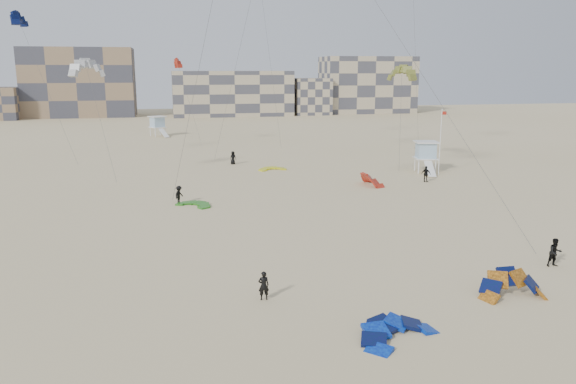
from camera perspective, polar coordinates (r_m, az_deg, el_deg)
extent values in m
plane|color=beige|center=(30.17, 2.79, -11.82)|extent=(320.00, 320.00, 0.00)
imported|color=black|center=(31.03, -2.49, -9.48)|extent=(0.60, 0.40, 1.64)
imported|color=black|center=(39.82, 25.50, -5.57)|extent=(0.93, 0.74, 1.85)
imported|color=black|center=(53.63, -11.01, -0.27)|extent=(1.14, 1.26, 1.70)
imported|color=black|center=(64.67, 13.85, 1.78)|extent=(1.09, 1.01, 1.80)
imported|color=black|center=(75.11, -5.61, 3.49)|extent=(0.99, 0.81, 1.74)
imported|color=black|center=(85.99, 13.07, 4.32)|extent=(0.50, 1.54, 1.66)
cylinder|color=#3F3F3F|center=(46.93, -9.28, 11.09)|extent=(4.69, 5.50, 20.91)
cylinder|color=#3F3F3F|center=(44.34, 13.73, 11.13)|extent=(6.53, 20.74, 21.37)
cylinder|color=#3F3F3F|center=(62.49, -18.42, 6.49)|extent=(2.87, 5.78, 11.34)
cylinder|color=#3F3F3F|center=(69.63, -5.20, 13.19)|extent=(5.67, 5.75, 24.88)
cylinder|color=#3F3F3F|center=(68.99, 11.35, 7.12)|extent=(3.44, 8.36, 10.74)
cylinder|color=#3F3F3F|center=(83.68, 12.85, 12.46)|extent=(4.06, 4.13, 23.95)
cylinder|color=#3F3F3F|center=(75.10, -23.15, 9.27)|extent=(6.31, 5.01, 17.23)
cylinder|color=#3F3F3F|center=(83.38, -1.96, 14.11)|extent=(3.11, 2.53, 27.89)
cylinder|color=#3F3F3F|center=(88.12, -9.94, 8.74)|extent=(2.99, 8.26, 12.21)
cube|color=white|center=(70.84, 13.79, 3.36)|extent=(3.07, 3.07, 0.13)
cube|color=#9BBDD4|center=(70.70, 13.83, 4.16)|extent=(2.52, 2.52, 1.85)
cube|color=white|center=(70.57, 13.87, 4.96)|extent=(3.18, 3.18, 0.15)
cube|color=white|center=(68.77, 14.64, 2.30)|extent=(1.44, 2.76, 1.53)
cube|color=white|center=(109.44, -13.11, 6.44)|extent=(3.47, 3.47, 0.13)
cube|color=#9BBDD4|center=(109.35, -13.14, 6.95)|extent=(2.85, 2.85, 1.84)
cube|color=white|center=(109.27, -13.16, 7.47)|extent=(3.59, 3.59, 0.15)
cube|color=white|center=(107.07, -13.11, 5.84)|extent=(2.02, 2.73, 1.52)
cylinder|color=white|center=(68.95, 15.20, 4.89)|extent=(0.10, 0.10, 7.85)
cube|color=#B12417|center=(68.75, 15.59, 7.73)|extent=(0.59, 0.02, 0.39)
cube|color=#876D51|center=(162.27, -20.36, 10.40)|extent=(28.00, 14.00, 18.00)
cube|color=tan|center=(157.67, -5.75, 9.96)|extent=(32.00, 16.00, 12.00)
cube|color=tan|center=(168.62, 8.04, 10.74)|extent=(26.00, 14.00, 16.00)
cube|color=tan|center=(159.64, 2.32, 9.68)|extent=(10.00, 10.00, 10.00)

